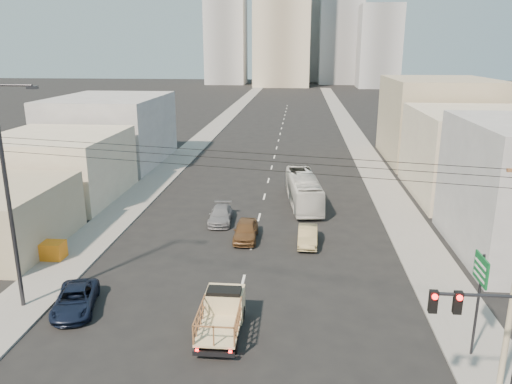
# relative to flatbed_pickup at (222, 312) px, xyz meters

# --- Properties ---
(ground) EXTENTS (420.00, 420.00, 0.00)m
(ground) POSITION_rel_flatbed_pickup_xyz_m (0.39, -2.48, -1.09)
(ground) COLOR black
(ground) RESTS_ON ground
(sidewalk_left) EXTENTS (3.50, 180.00, 0.12)m
(sidewalk_left) POSITION_rel_flatbed_pickup_xyz_m (-11.36, 67.52, -1.03)
(sidewalk_left) COLOR slate
(sidewalk_left) RESTS_ON ground
(sidewalk_right) EXTENTS (3.50, 180.00, 0.12)m
(sidewalk_right) POSITION_rel_flatbed_pickup_xyz_m (12.14, 67.52, -1.03)
(sidewalk_right) COLOR slate
(sidewalk_right) RESTS_ON ground
(lane_dashes) EXTENTS (0.15, 104.00, 0.01)m
(lane_dashes) POSITION_rel_flatbed_pickup_xyz_m (0.39, 50.52, -1.09)
(lane_dashes) COLOR silver
(lane_dashes) RESTS_ON ground
(flatbed_pickup) EXTENTS (1.95, 4.41, 1.90)m
(flatbed_pickup) POSITION_rel_flatbed_pickup_xyz_m (0.00, 0.00, 0.00)
(flatbed_pickup) COLOR #CCB889
(flatbed_pickup) RESTS_ON ground
(navy_pickup) EXTENTS (3.01, 4.73, 1.22)m
(navy_pickup) POSITION_rel_flatbed_pickup_xyz_m (-8.12, 1.45, -0.49)
(navy_pickup) COLOR black
(navy_pickup) RESTS_ON ground
(city_bus) EXTENTS (3.47, 10.03, 2.74)m
(city_bus) POSITION_rel_flatbed_pickup_xyz_m (4.04, 21.34, 0.27)
(city_bus) COLOR silver
(city_bus) RESTS_ON ground
(sedan_brown) EXTENTS (1.74, 4.16, 1.41)m
(sedan_brown) POSITION_rel_flatbed_pickup_xyz_m (-0.17, 12.46, -0.39)
(sedan_brown) COLOR brown
(sedan_brown) RESTS_ON ground
(sedan_tan) EXTENTS (1.43, 3.89, 1.27)m
(sedan_tan) POSITION_rel_flatbed_pickup_xyz_m (4.32, 11.92, -0.46)
(sedan_tan) COLOR #8F7F53
(sedan_tan) RESTS_ON ground
(sedan_grey) EXTENTS (1.97, 4.36, 1.24)m
(sedan_grey) POSITION_rel_flatbed_pickup_xyz_m (-2.59, 16.01, -0.47)
(sedan_grey) COLOR slate
(sedan_grey) RESTS_ON ground
(traffic_signal) EXTENTS (3.23, 0.35, 6.00)m
(traffic_signal) POSITION_rel_flatbed_pickup_xyz_m (10.16, -5.98, 2.98)
(traffic_signal) COLOR #2D2D33
(traffic_signal) RESTS_ON ground
(green_sign) EXTENTS (0.18, 1.60, 5.00)m
(green_sign) POSITION_rel_flatbed_pickup_xyz_m (11.56, -0.98, 2.65)
(green_sign) COLOR #2D2D33
(green_sign) RESTS_ON ground
(streetlamp_left) EXTENTS (2.36, 0.25, 12.00)m
(streetlamp_left) POSITION_rel_flatbed_pickup_xyz_m (-11.00, 1.52, 5.34)
(streetlamp_left) COLOR #2D2D33
(streetlamp_left) RESTS_ON ground
(overhead_wires) EXTENTS (23.01, 5.02, 0.72)m
(overhead_wires) POSITION_rel_flatbed_pickup_xyz_m (0.39, -0.98, 7.87)
(overhead_wires) COLOR black
(overhead_wires) RESTS_ON ground
(crate_stack) EXTENTS (1.80, 1.20, 1.14)m
(crate_stack) POSITION_rel_flatbed_pickup_xyz_m (-12.61, 7.66, -0.40)
(crate_stack) COLOR orange
(crate_stack) RESTS_ON sidewalk_left
(bldg_right_mid) EXTENTS (11.00, 14.00, 8.00)m
(bldg_right_mid) POSITION_rel_flatbed_pickup_xyz_m (19.89, 25.52, 2.91)
(bldg_right_mid) COLOR #BBAD97
(bldg_right_mid) RESTS_ON ground
(bldg_right_far) EXTENTS (12.00, 16.00, 10.00)m
(bldg_right_far) POSITION_rel_flatbed_pickup_xyz_m (20.39, 41.52, 3.91)
(bldg_right_far) COLOR tan
(bldg_right_far) RESTS_ON ground
(bldg_left_mid) EXTENTS (11.00, 12.00, 6.00)m
(bldg_left_mid) POSITION_rel_flatbed_pickup_xyz_m (-18.61, 21.52, 1.91)
(bldg_left_mid) COLOR #BBAD97
(bldg_left_mid) RESTS_ON ground
(bldg_left_far) EXTENTS (12.00, 16.00, 8.00)m
(bldg_left_far) POSITION_rel_flatbed_pickup_xyz_m (-19.11, 36.52, 2.91)
(bldg_left_far) COLOR gray
(bldg_left_far) RESTS_ON ground
(high_rise_tower) EXTENTS (20.00, 20.00, 60.00)m
(high_rise_tower) POSITION_rel_flatbed_pickup_xyz_m (-3.61, 167.52, 28.91)
(high_rise_tower) COLOR gray
(high_rise_tower) RESTS_ON ground
(midrise_ne) EXTENTS (16.00, 16.00, 40.00)m
(midrise_ne) POSITION_rel_flatbed_pickup_xyz_m (18.39, 182.52, 18.91)
(midrise_ne) COLOR gray
(midrise_ne) RESTS_ON ground
(midrise_nw) EXTENTS (15.00, 15.00, 34.00)m
(midrise_nw) POSITION_rel_flatbed_pickup_xyz_m (-25.61, 177.52, 15.91)
(midrise_nw) COLOR gray
(midrise_nw) RESTS_ON ground
(midrise_back) EXTENTS (18.00, 18.00, 44.00)m
(midrise_back) POSITION_rel_flatbed_pickup_xyz_m (6.39, 197.52, 20.91)
(midrise_back) COLOR gray
(midrise_back) RESTS_ON ground
(midrise_east) EXTENTS (14.00, 14.00, 28.00)m
(midrise_east) POSITION_rel_flatbed_pickup_xyz_m (30.39, 162.52, 12.91)
(midrise_east) COLOR gray
(midrise_east) RESTS_ON ground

